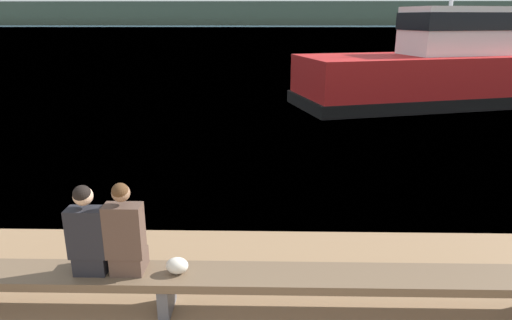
{
  "coord_description": "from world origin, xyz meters",
  "views": [
    {
      "loc": [
        0.48,
        -0.94,
        3.13
      ],
      "look_at": [
        0.32,
        6.41,
        0.83
      ],
      "focal_mm": 32.0,
      "sensor_mm": 36.0,
      "label": 1
    }
  ],
  "objects_px": {
    "bench_main": "(166,279)",
    "person_right": "(125,235)",
    "shopping_bag": "(177,266)",
    "person_left": "(88,234)",
    "tugboat_red": "(441,74)"
  },
  "relations": [
    {
      "from": "person_right",
      "to": "shopping_bag",
      "type": "distance_m",
      "value": 0.64
    },
    {
      "from": "bench_main",
      "to": "person_left",
      "type": "relative_size",
      "value": 8.81
    },
    {
      "from": "bench_main",
      "to": "tugboat_red",
      "type": "xyz_separation_m",
      "value": [
        7.64,
        13.03,
        0.72
      ]
    },
    {
      "from": "person_right",
      "to": "shopping_bag",
      "type": "xyz_separation_m",
      "value": [
        0.53,
        -0.01,
        -0.36
      ]
    },
    {
      "from": "person_left",
      "to": "tugboat_red",
      "type": "distance_m",
      "value": 15.52
    },
    {
      "from": "bench_main",
      "to": "person_right",
      "type": "xyz_separation_m",
      "value": [
        -0.4,
        0.0,
        0.53
      ]
    },
    {
      "from": "bench_main",
      "to": "tugboat_red",
      "type": "relative_size",
      "value": 0.8
    },
    {
      "from": "person_left",
      "to": "tugboat_red",
      "type": "height_order",
      "value": "tugboat_red"
    },
    {
      "from": "person_left",
      "to": "shopping_bag",
      "type": "relative_size",
      "value": 4.2
    },
    {
      "from": "person_right",
      "to": "tugboat_red",
      "type": "relative_size",
      "value": 0.09
    },
    {
      "from": "person_left",
      "to": "person_right",
      "type": "xyz_separation_m",
      "value": [
        0.4,
        0.0,
        0.0
      ]
    },
    {
      "from": "shopping_bag",
      "to": "tugboat_red",
      "type": "height_order",
      "value": "tugboat_red"
    },
    {
      "from": "tugboat_red",
      "to": "bench_main",
      "type": "bearing_deg",
      "value": 134.2
    },
    {
      "from": "bench_main",
      "to": "shopping_bag",
      "type": "xyz_separation_m",
      "value": [
        0.13,
        -0.01,
        0.17
      ]
    },
    {
      "from": "tugboat_red",
      "to": "person_right",
      "type": "bearing_deg",
      "value": 132.91
    }
  ]
}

